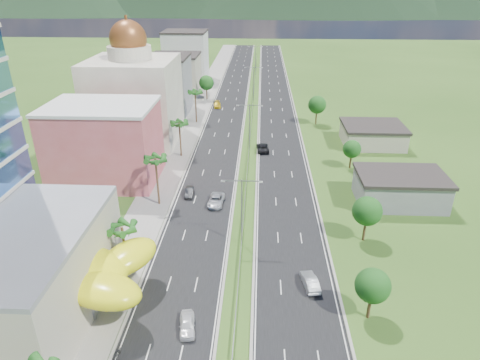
# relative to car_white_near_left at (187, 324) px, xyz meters

# --- Properties ---
(ground) EXTENTS (500.00, 500.00, 0.00)m
(ground) POSITION_rel_car_white_near_left_xyz_m (5.55, 8.03, -0.79)
(ground) COLOR #2D5119
(ground) RESTS_ON ground
(road_left) EXTENTS (11.00, 260.00, 0.04)m
(road_left) POSITION_rel_car_white_near_left_xyz_m (-1.95, 98.03, -0.77)
(road_left) COLOR black
(road_left) RESTS_ON ground
(road_right) EXTENTS (11.00, 260.00, 0.04)m
(road_right) POSITION_rel_car_white_near_left_xyz_m (13.05, 98.03, -0.77)
(road_right) COLOR black
(road_right) RESTS_ON ground
(sidewalk_left) EXTENTS (7.00, 260.00, 0.12)m
(sidewalk_left) POSITION_rel_car_white_near_left_xyz_m (-11.45, 98.03, -0.73)
(sidewalk_left) COLOR gray
(sidewalk_left) RESTS_ON ground
(median_guardrail) EXTENTS (0.10, 216.06, 0.76)m
(median_guardrail) POSITION_rel_car_white_near_left_xyz_m (5.55, 80.02, -0.17)
(median_guardrail) COLOR gray
(median_guardrail) RESTS_ON ground
(streetlight_median_b) EXTENTS (6.04, 0.25, 11.00)m
(streetlight_median_b) POSITION_rel_car_white_near_left_xyz_m (5.55, 18.03, 5.96)
(streetlight_median_b) COLOR gray
(streetlight_median_b) RESTS_ON ground
(streetlight_median_c) EXTENTS (6.04, 0.25, 11.00)m
(streetlight_median_c) POSITION_rel_car_white_near_left_xyz_m (5.55, 58.03, 5.96)
(streetlight_median_c) COLOR gray
(streetlight_median_c) RESTS_ON ground
(streetlight_median_d) EXTENTS (6.04, 0.25, 11.00)m
(streetlight_median_d) POSITION_rel_car_white_near_left_xyz_m (5.55, 103.03, 5.96)
(streetlight_median_d) COLOR gray
(streetlight_median_d) RESTS_ON ground
(streetlight_median_e) EXTENTS (6.04, 0.25, 11.00)m
(streetlight_median_e) POSITION_rel_car_white_near_left_xyz_m (5.55, 148.03, 5.96)
(streetlight_median_e) COLOR gray
(streetlight_median_e) RESTS_ON ground
(lime_canopy) EXTENTS (18.00, 15.00, 7.40)m
(lime_canopy) POSITION_rel_car_white_near_left_xyz_m (-14.45, 4.03, 4.21)
(lime_canopy) COLOR yellow
(lime_canopy) RESTS_ON ground
(pink_shophouse) EXTENTS (20.00, 15.00, 15.00)m
(pink_shophouse) POSITION_rel_car_white_near_left_xyz_m (-22.45, 40.03, 6.71)
(pink_shophouse) COLOR #C45054
(pink_shophouse) RESTS_ON ground
(domed_building) EXTENTS (20.00, 20.00, 28.70)m
(domed_building) POSITION_rel_car_white_near_left_xyz_m (-22.45, 63.03, 10.57)
(domed_building) COLOR #BFB29E
(domed_building) RESTS_ON ground
(midrise_grey) EXTENTS (16.00, 15.00, 16.00)m
(midrise_grey) POSITION_rel_car_white_near_left_xyz_m (-21.45, 88.03, 7.21)
(midrise_grey) COLOR gray
(midrise_grey) RESTS_ON ground
(midrise_beige) EXTENTS (16.00, 15.00, 13.00)m
(midrise_beige) POSITION_rel_car_white_near_left_xyz_m (-21.45, 110.03, 5.71)
(midrise_beige) COLOR #B9AC98
(midrise_beige) RESTS_ON ground
(midrise_white) EXTENTS (16.00, 15.00, 18.00)m
(midrise_white) POSITION_rel_car_white_near_left_xyz_m (-21.45, 133.03, 8.21)
(midrise_white) COLOR silver
(midrise_white) RESTS_ON ground
(shed_near) EXTENTS (15.00, 10.00, 5.00)m
(shed_near) POSITION_rel_car_white_near_left_xyz_m (33.55, 33.03, 1.71)
(shed_near) COLOR gray
(shed_near) RESTS_ON ground
(shed_far) EXTENTS (14.00, 12.00, 4.40)m
(shed_far) POSITION_rel_car_white_near_left_xyz_m (35.55, 63.03, 1.41)
(shed_far) COLOR #B9AC98
(shed_far) RESTS_ON ground
(palm_tree_b) EXTENTS (3.60, 3.60, 8.10)m
(palm_tree_b) POSITION_rel_car_white_near_left_xyz_m (-9.95, 10.03, 6.28)
(palm_tree_b) COLOR #47301C
(palm_tree_b) RESTS_ON ground
(palm_tree_c) EXTENTS (3.60, 3.60, 9.60)m
(palm_tree_c) POSITION_rel_car_white_near_left_xyz_m (-9.95, 30.03, 7.71)
(palm_tree_c) COLOR #47301C
(palm_tree_c) RESTS_ON ground
(palm_tree_d) EXTENTS (3.60, 3.60, 8.60)m
(palm_tree_d) POSITION_rel_car_white_near_left_xyz_m (-9.95, 53.03, 6.76)
(palm_tree_d) COLOR #47301C
(palm_tree_d) RESTS_ON ground
(palm_tree_e) EXTENTS (3.60, 3.60, 9.40)m
(palm_tree_e) POSITION_rel_car_white_near_left_xyz_m (-9.95, 78.03, 7.52)
(palm_tree_e) COLOR #47301C
(palm_tree_e) RESTS_ON ground
(leafy_tree_lfar) EXTENTS (4.90, 4.90, 8.05)m
(leafy_tree_lfar) POSITION_rel_car_white_near_left_xyz_m (-9.95, 103.03, 4.79)
(leafy_tree_lfar) COLOR #47301C
(leafy_tree_lfar) RESTS_ON ground
(leafy_tree_ra) EXTENTS (4.20, 4.20, 6.90)m
(leafy_tree_ra) POSITION_rel_car_white_near_left_xyz_m (21.55, 3.03, 3.99)
(leafy_tree_ra) COLOR #47301C
(leafy_tree_ra) RESTS_ON ground
(leafy_tree_rb) EXTENTS (4.55, 4.55, 7.47)m
(leafy_tree_rb) POSITION_rel_car_white_near_left_xyz_m (24.55, 20.03, 4.39)
(leafy_tree_rb) COLOR #47301C
(leafy_tree_rb) RESTS_ON ground
(leafy_tree_rc) EXTENTS (3.85, 3.85, 6.33)m
(leafy_tree_rc) POSITION_rel_car_white_near_left_xyz_m (27.55, 48.03, 3.59)
(leafy_tree_rc) COLOR #47301C
(leafy_tree_rc) RESTS_ON ground
(leafy_tree_rd) EXTENTS (4.90, 4.90, 8.05)m
(leafy_tree_rd) POSITION_rel_car_white_near_left_xyz_m (23.55, 78.03, 4.79)
(leafy_tree_rd) COLOR #47301C
(leafy_tree_rd) RESTS_ON ground
(mountain_ridge) EXTENTS (860.00, 140.00, 90.00)m
(mountain_ridge) POSITION_rel_car_white_near_left_xyz_m (65.55, 458.03, -0.79)
(mountain_ridge) COLOR black
(mountain_ridge) RESTS_ON ground
(car_white_near_left) EXTENTS (2.44, 4.60, 1.49)m
(car_white_near_left) POSITION_rel_car_white_near_left_xyz_m (0.00, 0.00, 0.00)
(car_white_near_left) COLOR white
(car_white_near_left) RESTS_ON road_left
(car_dark_left) EXTENTS (1.82, 4.41, 1.42)m
(car_dark_left) POSITION_rel_car_white_near_left_xyz_m (-5.03, 33.71, -0.03)
(car_dark_left) COLOR black
(car_dark_left) RESTS_ON road_left
(car_silver_mid_left) EXTENTS (2.96, 5.78, 1.56)m
(car_silver_mid_left) POSITION_rel_car_white_near_left_xyz_m (0.33, 30.47, 0.04)
(car_silver_mid_left) COLOR #B1B4B9
(car_silver_mid_left) RESTS_ON road_left
(car_yellow_far_left) EXTENTS (2.84, 5.55, 1.54)m
(car_yellow_far_left) POSITION_rel_car_white_near_left_xyz_m (-5.58, 93.93, 0.03)
(car_yellow_far_left) COLOR gold
(car_yellow_far_left) RESTS_ON road_left
(car_silver_right) EXTENTS (2.46, 4.98, 1.57)m
(car_silver_right) POSITION_rel_car_white_near_left_xyz_m (15.08, 8.39, 0.04)
(car_silver_right) COLOR #AAACB1
(car_silver_right) RESTS_ON road_right
(car_dark_far_right) EXTENTS (3.14, 5.99, 1.61)m
(car_dark_far_right) POSITION_rel_car_white_near_left_xyz_m (8.75, 57.20, 0.06)
(car_dark_far_right) COLOR black
(car_dark_far_right) RESTS_ON road_right
(motorcycle) EXTENTS (0.69, 2.05, 1.30)m
(motorcycle) POSITION_rel_car_white_near_left_xyz_m (-6.75, -4.56, -0.10)
(motorcycle) COLOR black
(motorcycle) RESTS_ON road_left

